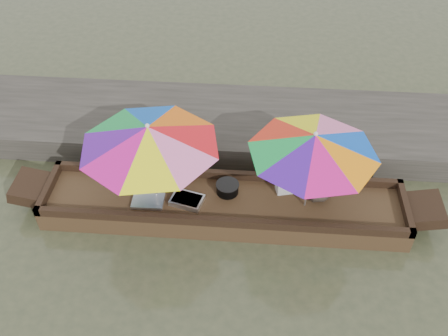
# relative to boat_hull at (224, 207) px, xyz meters

# --- Properties ---
(water) EXTENTS (80.00, 80.00, 0.00)m
(water) POSITION_rel_boat_hull_xyz_m (0.00, 0.00, -0.17)
(water) COLOR #393F29
(water) RESTS_ON ground
(dock) EXTENTS (22.00, 2.20, 0.50)m
(dock) POSITION_rel_boat_hull_xyz_m (0.00, 2.20, 0.08)
(dock) COLOR #2D2B26
(dock) RESTS_ON ground
(boat_hull) EXTENTS (6.11, 1.20, 0.35)m
(boat_hull) POSITION_rel_boat_hull_xyz_m (0.00, 0.00, 0.00)
(boat_hull) COLOR #3D2B1A
(boat_hull) RESTS_ON water
(cooking_pot) EXTENTS (0.34, 0.34, 0.18)m
(cooking_pot) POSITION_rel_boat_hull_xyz_m (-1.15, 0.37, 0.26)
(cooking_pot) COLOR black
(cooking_pot) RESTS_ON boat_hull
(tray_crayfish) EXTENTS (0.61, 0.49, 0.09)m
(tray_crayfish) POSITION_rel_boat_hull_xyz_m (-0.61, -0.09, 0.22)
(tray_crayfish) COLOR silver
(tray_crayfish) RESTS_ON boat_hull
(tray_scallop) EXTENTS (0.53, 0.37, 0.06)m
(tray_scallop) POSITION_rel_boat_hull_xyz_m (-1.26, -0.15, 0.21)
(tray_scallop) COLOR silver
(tray_scallop) RESTS_ON boat_hull
(charcoal_grill) EXTENTS (0.37, 0.37, 0.18)m
(charcoal_grill) POSITION_rel_boat_hull_xyz_m (0.05, 0.20, 0.26)
(charcoal_grill) COLOR black
(charcoal_grill) RESTS_ON boat_hull
(supply_bag) EXTENTS (0.32, 0.28, 0.26)m
(supply_bag) POSITION_rel_boat_hull_xyz_m (1.02, 0.32, 0.30)
(supply_bag) COLOR silver
(supply_bag) RESTS_ON boat_hull
(vendor) EXTENTS (0.66, 0.58, 1.13)m
(vendor) POSITION_rel_boat_hull_xyz_m (1.60, 0.20, 0.74)
(vendor) COLOR #453B31
(vendor) RESTS_ON boat_hull
(umbrella_bow) EXTENTS (2.65, 2.65, 1.55)m
(umbrella_bow) POSITION_rel_boat_hull_xyz_m (-1.14, 0.00, 0.95)
(umbrella_bow) COLOR red
(umbrella_bow) RESTS_ON boat_hull
(umbrella_stern) EXTENTS (2.34, 2.34, 1.55)m
(umbrella_stern) POSITION_rel_boat_hull_xyz_m (1.36, 0.00, 0.95)
(umbrella_stern) COLOR blue
(umbrella_stern) RESTS_ON boat_hull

